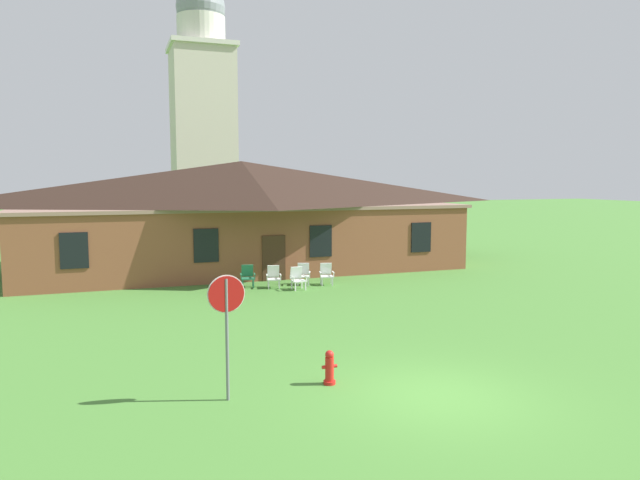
# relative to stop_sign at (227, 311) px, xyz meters

# --- Properties ---
(ground_plane) EXTENTS (200.00, 200.00, 0.00)m
(ground_plane) POSITION_rel_stop_sign_xyz_m (4.32, -1.32, -1.92)
(ground_plane) COLOR #477F33
(brick_building) EXTENTS (22.42, 10.40, 5.64)m
(brick_building) POSITION_rel_stop_sign_xyz_m (4.32, 18.74, 0.95)
(brick_building) COLOR brown
(brick_building) RESTS_ON ground
(dome_tower) EXTENTS (5.18, 5.18, 21.07)m
(dome_tower) POSITION_rel_stop_sign_xyz_m (4.85, 35.99, 7.79)
(dome_tower) COLOR beige
(dome_tower) RESTS_ON ground
(stop_sign) EXTENTS (0.81, 0.08, 2.69)m
(stop_sign) POSITION_rel_stop_sign_xyz_m (0.00, 0.00, 0.00)
(stop_sign) COLOR slate
(stop_sign) RESTS_ON ground
(lawn_chair_by_porch) EXTENTS (0.71, 0.74, 0.96)m
(lawn_chair_by_porch) POSITION_rel_stop_sign_xyz_m (3.23, 12.62, -1.42)
(lawn_chair_by_porch) COLOR #28704C
(lawn_chair_by_porch) RESTS_ON ground
(lawn_chair_near_door) EXTENTS (0.72, 0.77, 0.96)m
(lawn_chair_near_door) POSITION_rel_stop_sign_xyz_m (4.25, 12.06, -1.42)
(lawn_chair_near_door) COLOR silver
(lawn_chair_near_door) RESTS_ON ground
(lawn_chair_left_end) EXTENTS (0.66, 0.69, 0.96)m
(lawn_chair_left_end) POSITION_rel_stop_sign_xyz_m (5.11, 11.34, -1.42)
(lawn_chair_left_end) COLOR white
(lawn_chair_left_end) RESTS_ON ground
(lawn_chair_middle) EXTENTS (0.77, 0.82, 0.96)m
(lawn_chair_middle) POSITION_rel_stop_sign_xyz_m (5.68, 12.31, -1.42)
(lawn_chair_middle) COLOR white
(lawn_chair_middle) RESTS_ON ground
(lawn_chair_right_end) EXTENTS (0.73, 0.77, 0.96)m
(lawn_chair_right_end) POSITION_rel_stop_sign_xyz_m (6.64, 11.95, -1.42)
(lawn_chair_right_end) COLOR white
(lawn_chair_right_end) RESTS_ON ground
(fire_hydrant) EXTENTS (0.36, 0.28, 0.79)m
(fire_hydrant) POSITION_rel_stop_sign_xyz_m (2.37, 0.18, -1.55)
(fire_hydrant) COLOR red
(fire_hydrant) RESTS_ON ground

